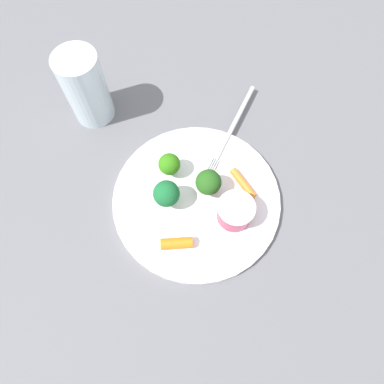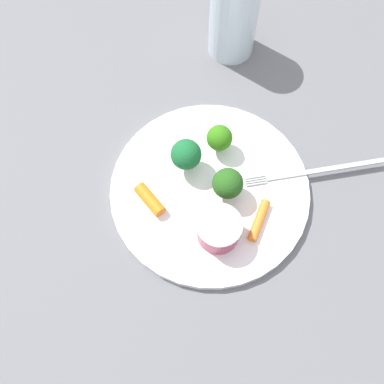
{
  "view_description": "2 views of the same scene",
  "coord_description": "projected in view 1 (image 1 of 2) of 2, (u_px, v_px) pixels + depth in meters",
  "views": [
    {
      "loc": [
        0.13,
        0.16,
        0.51
      ],
      "look_at": [
        0.0,
        -0.01,
        0.03
      ],
      "focal_mm": 32.34,
      "sensor_mm": 36.0,
      "label": 1
    },
    {
      "loc": [
        -0.05,
        0.24,
        0.56
      ],
      "look_at": [
        0.02,
        0.02,
        0.03
      ],
      "focal_mm": 42.92,
      "sensor_mm": 36.0,
      "label": 2
    }
  ],
  "objects": [
    {
      "name": "fork",
      "position": [
        231.0,
        129.0,
        0.59
      ],
      "size": [
        0.18,
        0.1,
        0.0
      ],
      "color": "#B0B2B2",
      "rests_on": "plate"
    },
    {
      "name": "ground_plane",
      "position": [
        196.0,
        201.0,
        0.55
      ],
      "size": [
        2.4,
        2.4,
        0.0
      ],
      "primitive_type": "plane",
      "color": "slate"
    },
    {
      "name": "carrot_stick_1",
      "position": [
        243.0,
        183.0,
        0.55
      ],
      "size": [
        0.02,
        0.06,
        0.01
      ],
      "primitive_type": "cylinder",
      "rotation": [
        1.57,
        0.0,
        3.06
      ],
      "color": "orange",
      "rests_on": "plate"
    },
    {
      "name": "carrot_stick_0",
      "position": [
        177.0,
        243.0,
        0.51
      ],
      "size": [
        0.05,
        0.04,
        0.02
      ],
      "primitive_type": "cylinder",
      "rotation": [
        1.57,
        0.0,
        0.99
      ],
      "color": "orange",
      "rests_on": "plate"
    },
    {
      "name": "drinking_glass",
      "position": [
        86.0,
        88.0,
        0.56
      ],
      "size": [
        0.07,
        0.07,
        0.13
      ],
      "primitive_type": "cylinder",
      "color": "silver",
      "rests_on": "ground_plane"
    },
    {
      "name": "broccoli_floret_1",
      "position": [
        166.0,
        194.0,
        0.51
      ],
      "size": [
        0.04,
        0.04,
        0.05
      ],
      "color": "#97C165",
      "rests_on": "plate"
    },
    {
      "name": "broccoli_floret_2",
      "position": [
        208.0,
        182.0,
        0.52
      ],
      "size": [
        0.04,
        0.04,
        0.05
      ],
      "color": "#81B473",
      "rests_on": "plate"
    },
    {
      "name": "plate",
      "position": [
        196.0,
        200.0,
        0.55
      ],
      "size": [
        0.26,
        0.26,
        0.01
      ],
      "primitive_type": "cylinder",
      "color": "white",
      "rests_on": "ground_plane"
    },
    {
      "name": "sauce_cup",
      "position": [
        235.0,
        212.0,
        0.51
      ],
      "size": [
        0.06,
        0.06,
        0.04
      ],
      "color": "#A02D4A",
      "rests_on": "plate"
    },
    {
      "name": "broccoli_floret_0",
      "position": [
        169.0,
        165.0,
        0.54
      ],
      "size": [
        0.03,
        0.03,
        0.05
      ],
      "color": "#85B06A",
      "rests_on": "plate"
    }
  ]
}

